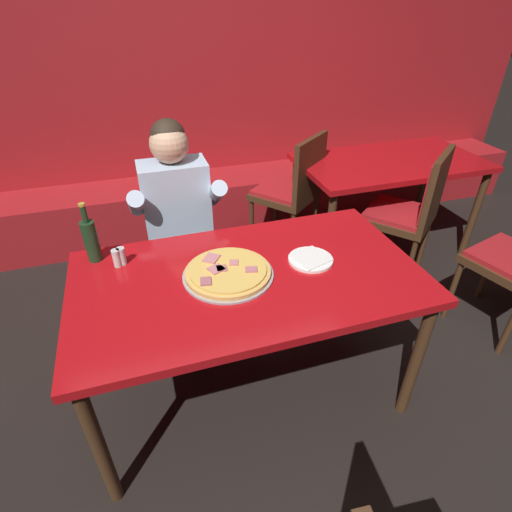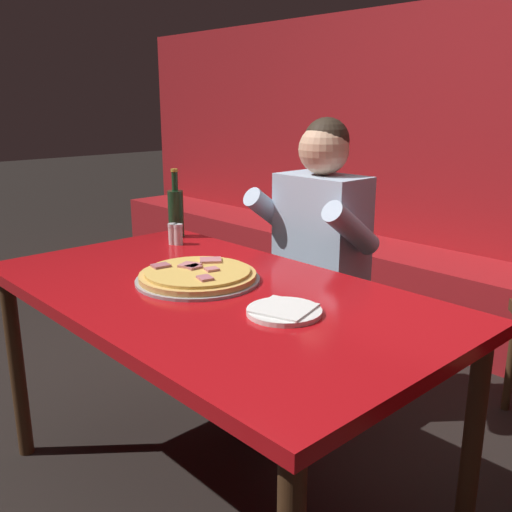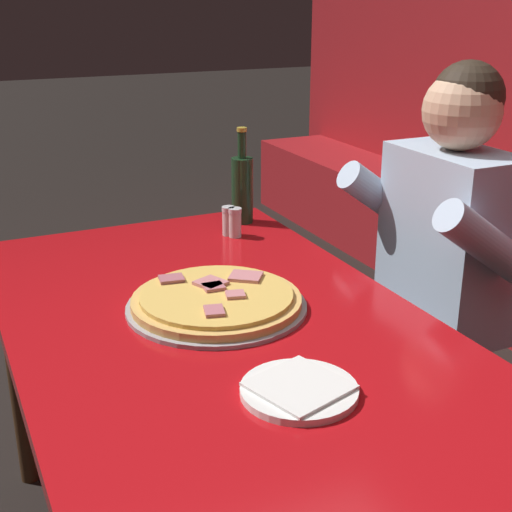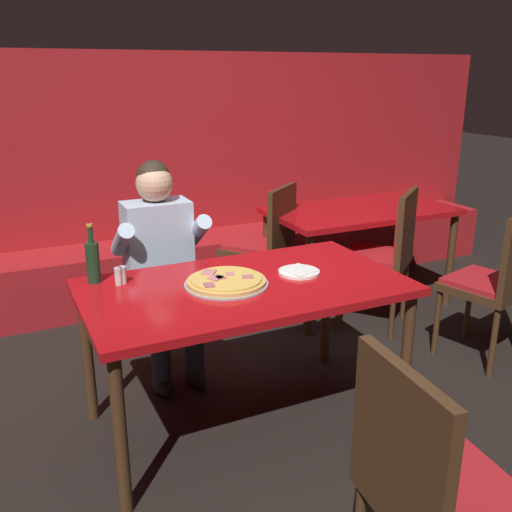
% 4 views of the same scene
% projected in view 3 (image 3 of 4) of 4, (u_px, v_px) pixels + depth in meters
% --- Properties ---
extents(main_dining_table, '(1.55, 0.87, 0.77)m').
position_uv_depth(main_dining_table, '(224.00, 357.00, 1.54)').
color(main_dining_table, '#422816').
rests_on(main_dining_table, ground_plane).
extents(pizza, '(0.41, 0.41, 0.05)m').
position_uv_depth(pizza, '(217.00, 301.00, 1.59)').
color(pizza, '#9E9EA3').
rests_on(pizza, main_dining_table).
extents(plate_white_paper, '(0.21, 0.21, 0.02)m').
position_uv_depth(plate_white_paper, '(299.00, 390.00, 1.25)').
color(plate_white_paper, white).
rests_on(plate_white_paper, main_dining_table).
extents(beer_bottle, '(0.07, 0.07, 0.29)m').
position_uv_depth(beer_bottle, '(242.00, 187.00, 2.16)').
color(beer_bottle, '#19381E').
rests_on(beer_bottle, main_dining_table).
extents(shaker_black_pepper, '(0.04, 0.04, 0.09)m').
position_uv_depth(shaker_black_pepper, '(228.00, 222.00, 2.07)').
color(shaker_black_pepper, silver).
rests_on(shaker_black_pepper, main_dining_table).
extents(shaker_red_pepper_flakes, '(0.04, 0.04, 0.09)m').
position_uv_depth(shaker_red_pepper_flakes, '(235.00, 224.00, 2.05)').
color(shaker_red_pepper_flakes, silver).
rests_on(shaker_red_pepper_flakes, main_dining_table).
extents(diner_seated_blue_shirt, '(0.53, 0.53, 1.27)m').
position_uv_depth(diner_seated_blue_shirt, '(422.00, 271.00, 1.99)').
color(diner_seated_blue_shirt, black).
rests_on(diner_seated_blue_shirt, ground_plane).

